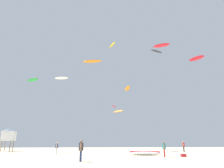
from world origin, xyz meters
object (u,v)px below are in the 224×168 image
(cooler_box, at_px, (183,155))
(kite_aloft_5, at_px, (127,88))
(lifeguard_tower, at_px, (9,134))
(kite_aloft_1, at_px, (33,80))
(kite_aloft_8, at_px, (196,58))
(kite_aloft_2, at_px, (61,78))
(kite_aloft_7, at_px, (161,45))
(person_left, at_px, (183,146))
(person_foreground, at_px, (81,149))
(kite_aloft_0, at_px, (112,45))
(kite_aloft_6, at_px, (118,111))
(kite_grounded_near, at_px, (145,153))
(kite_aloft_3, at_px, (114,106))
(kite_aloft_9, at_px, (92,61))
(person_midground, at_px, (164,148))
(kite_aloft_4, at_px, (157,51))
(person_right, at_px, (57,147))

(cooler_box, relative_size, kite_aloft_5, 0.14)
(lifeguard_tower, height_order, kite_aloft_1, kite_aloft_1)
(lifeguard_tower, bearing_deg, kite_aloft_8, 2.21)
(kite_aloft_8, bearing_deg, cooler_box, -128.17)
(kite_aloft_2, relative_size, kite_aloft_7, 1.46)
(person_left, bearing_deg, kite_aloft_8, -107.55)
(kite_aloft_2, bearing_deg, cooler_box, -57.26)
(person_foreground, relative_size, kite_aloft_1, 0.58)
(kite_aloft_8, bearing_deg, person_left, -145.36)
(lifeguard_tower, bearing_deg, kite_aloft_5, 3.64)
(lifeguard_tower, bearing_deg, kite_aloft_0, 16.43)
(person_left, xyz_separation_m, kite_aloft_6, (-9.21, 18.95, 9.01))
(person_left, height_order, kite_grounded_near, person_left)
(kite_aloft_6, xyz_separation_m, kite_aloft_8, (17.44, -13.27, 11.02))
(kite_aloft_5, bearing_deg, kite_aloft_3, 171.70)
(kite_aloft_7, height_order, kite_aloft_9, kite_aloft_9)
(lifeguard_tower, xyz_separation_m, kite_aloft_1, (3.24, -0.67, 10.60))
(kite_aloft_3, distance_m, kite_aloft_9, 11.25)
(person_midground, bearing_deg, lifeguard_tower, 164.44)
(kite_grounded_near, xyz_separation_m, lifeguard_tower, (-22.20, 13.16, 2.82))
(kite_aloft_0, height_order, kite_aloft_1, kite_aloft_0)
(kite_aloft_0, bearing_deg, kite_aloft_2, 149.70)
(cooler_box, bearing_deg, person_midground, -171.59)
(kite_grounded_near, height_order, cooler_box, kite_grounded_near)
(person_midground, xyz_separation_m, cooler_box, (2.33, 0.35, -0.83))
(person_left, distance_m, kite_aloft_3, 15.49)
(kite_aloft_1, relative_size, kite_aloft_4, 0.79)
(kite_grounded_near, relative_size, kite_aloft_1, 1.41)
(kite_aloft_1, distance_m, kite_aloft_5, 19.78)
(person_midground, relative_size, person_right, 1.04)
(person_foreground, height_order, kite_aloft_8, kite_aloft_8)
(kite_grounded_near, height_order, kite_aloft_5, kite_aloft_5)
(person_left, xyz_separation_m, lifeguard_tower, (-31.77, 4.14, 2.00))
(kite_aloft_3, distance_m, kite_aloft_7, 16.23)
(kite_aloft_4, bearing_deg, kite_aloft_0, -178.83)
(kite_grounded_near, relative_size, cooler_box, 7.66)
(kite_aloft_9, bearing_deg, kite_aloft_5, 1.11)
(kite_grounded_near, xyz_separation_m, kite_aloft_2, (-15.86, 27.00, 18.82))
(person_foreground, xyz_separation_m, kite_aloft_5, (8.38, 22.80, 11.98))
(kite_aloft_8, bearing_deg, person_midground, -131.94)
(person_midground, distance_m, person_left, 15.14)
(kite_aloft_2, relative_size, kite_aloft_3, 1.69)
(kite_aloft_7, relative_size, kite_aloft_9, 0.63)
(kite_aloft_4, bearing_deg, kite_aloft_7, -107.06)
(person_left, bearing_deg, kite_aloft_1, 30.87)
(kite_grounded_near, height_order, kite_aloft_3, kite_aloft_3)
(kite_aloft_3, xyz_separation_m, kite_aloft_7, (6.99, -11.80, 8.68))
(kite_aloft_8, bearing_deg, kite_aloft_7, -138.78)
(kite_aloft_1, relative_size, kite_aloft_6, 0.86)
(kite_aloft_0, xyz_separation_m, kite_aloft_4, (11.89, 0.24, -1.09))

